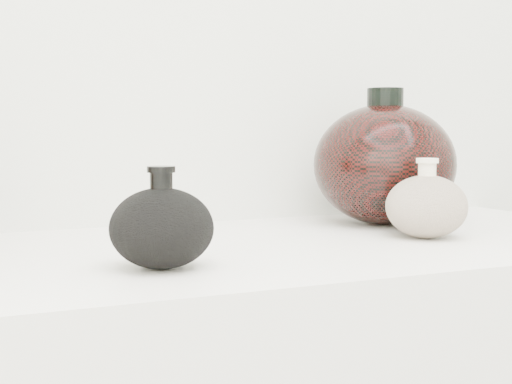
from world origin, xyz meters
name	(u,v)px	position (x,y,z in m)	size (l,w,h in m)	color
black_gourd_vase	(162,227)	(-0.15, 0.84, 0.95)	(0.13, 0.13, 0.11)	black
cream_gourd_vase	(426,206)	(0.25, 0.91, 0.95)	(0.13, 0.13, 0.11)	beige
right_round_pot	(384,164)	(0.28, 1.05, 1.00)	(0.26, 0.26, 0.22)	black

